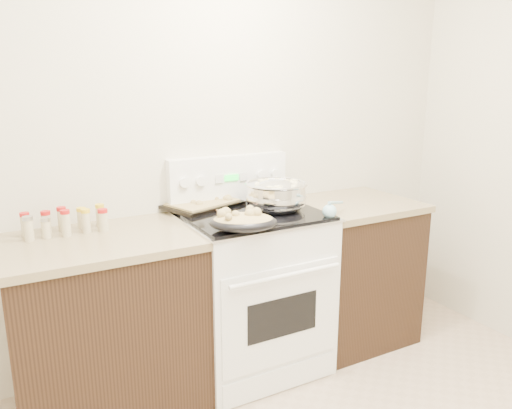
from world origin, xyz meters
TOP-DOWN VIEW (x-y plane):
  - room_shell at (0.00, 0.00)m, footprint 4.10×3.60m
  - counter_left at (-0.48, 1.43)m, footprint 0.93×0.67m
  - counter_right at (1.08, 1.43)m, footprint 0.73×0.67m
  - kitchen_range at (0.35, 1.42)m, footprint 0.78×0.73m
  - mixing_bowl at (0.50, 1.41)m, footprint 0.36×0.36m
  - roasting_pan at (0.15, 1.14)m, footprint 0.40×0.35m
  - baking_sheet at (0.17, 1.67)m, footprint 0.49×0.41m
  - wooden_spoon at (0.17, 1.44)m, footprint 0.09×0.24m
  - blue_ladle at (0.69, 1.15)m, footprint 0.24×0.18m
  - spice_jars at (-0.61, 1.59)m, footprint 0.40×0.15m

SIDE VIEW (x-z plane):
  - counter_left at x=-0.48m, z-range 0.00..0.92m
  - counter_right at x=1.08m, z-range 0.00..0.92m
  - kitchen_range at x=0.35m, z-range -0.12..1.10m
  - wooden_spoon at x=0.17m, z-range 0.93..0.98m
  - baking_sheet at x=0.17m, z-range 0.93..0.99m
  - blue_ladle at x=0.69m, z-range 0.93..1.02m
  - spice_jars at x=-0.61m, z-range 0.91..1.05m
  - roasting_pan at x=0.15m, z-range 0.93..1.05m
  - mixing_bowl at x=0.50m, z-range 0.92..1.13m
  - room_shell at x=0.00m, z-range 0.33..3.08m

